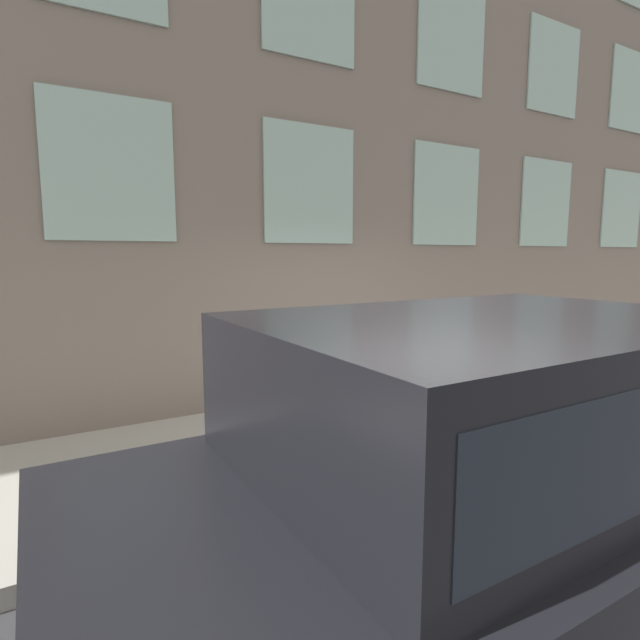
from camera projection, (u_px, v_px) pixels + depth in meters
ground_plane at (444, 478)px, 4.64m from camera, size 80.00×80.00×0.00m
sidewalk at (364, 429)px, 5.71m from camera, size 2.54×60.00×0.15m
fire_hydrant at (364, 420)px, 4.70m from camera, size 0.28×0.41×0.70m
person at (275, 386)px, 4.62m from camera, size 0.28×0.19×1.16m
parked_truck_charcoal_near at (484, 447)px, 2.76m from camera, size 2.09×4.33×1.74m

